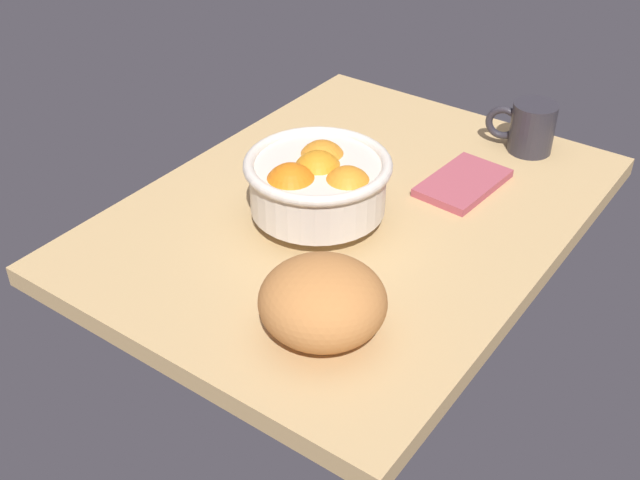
{
  "coord_description": "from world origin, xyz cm",
  "views": [
    {
      "loc": [
        83.28,
        53.74,
        64.17
      ],
      "look_at": [
        15.41,
        5.05,
        5.0
      ],
      "focal_mm": 44.11,
      "sensor_mm": 36.0,
      "label": 1
    }
  ],
  "objects_px": {
    "bread_loaf": "(323,301)",
    "mug": "(530,127)",
    "napkin_folded": "(463,183)",
    "fruit_bowl": "(318,182)"
  },
  "relations": [
    {
      "from": "napkin_folded",
      "to": "mug",
      "type": "relative_size",
      "value": 1.34
    },
    {
      "from": "bread_loaf",
      "to": "mug",
      "type": "bearing_deg",
      "value": 178.56
    },
    {
      "from": "bread_loaf",
      "to": "napkin_folded",
      "type": "height_order",
      "value": "bread_loaf"
    },
    {
      "from": "napkin_folded",
      "to": "mug",
      "type": "distance_m",
      "value": 0.18
    },
    {
      "from": "bread_loaf",
      "to": "napkin_folded",
      "type": "relative_size",
      "value": 1.01
    },
    {
      "from": "fruit_bowl",
      "to": "napkin_folded",
      "type": "height_order",
      "value": "fruit_bowl"
    },
    {
      "from": "fruit_bowl",
      "to": "bread_loaf",
      "type": "relative_size",
      "value": 1.37
    },
    {
      "from": "napkin_folded",
      "to": "bread_loaf",
      "type": "bearing_deg",
      "value": 2.57
    },
    {
      "from": "bread_loaf",
      "to": "mug",
      "type": "relative_size",
      "value": 1.35
    },
    {
      "from": "napkin_folded",
      "to": "mug",
      "type": "bearing_deg",
      "value": 169.13
    }
  ]
}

